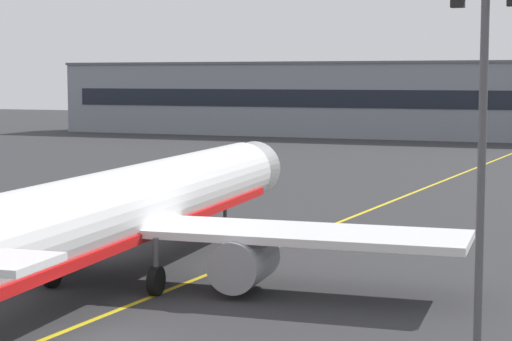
# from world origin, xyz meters

# --- Properties ---
(taxiway_centreline) EXTENTS (13.19, 179.56, 0.01)m
(taxiway_centreline) POSITION_xyz_m (0.00, 30.00, 0.00)
(taxiway_centreline) COLOR yellow
(taxiway_centreline) RESTS_ON ground
(airliner_foreground) EXTENTS (32.26, 41.52, 11.65)m
(airliner_foreground) POSITION_xyz_m (-4.32, 8.99, 3.37)
(airliner_foreground) COLOR white
(airliner_foreground) RESTS_ON ground
(apron_lamp_post) EXTENTS (2.24, 0.90, 12.42)m
(apron_lamp_post) POSITION_xyz_m (13.11, 2.56, 6.51)
(apron_lamp_post) COLOR #515156
(apron_lamp_post) RESTS_ON ground
(terminal_building) EXTENTS (149.93, 12.40, 12.03)m
(terminal_building) POSITION_xyz_m (1.53, 116.63, 6.02)
(terminal_building) COLOR gray
(terminal_building) RESTS_ON ground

